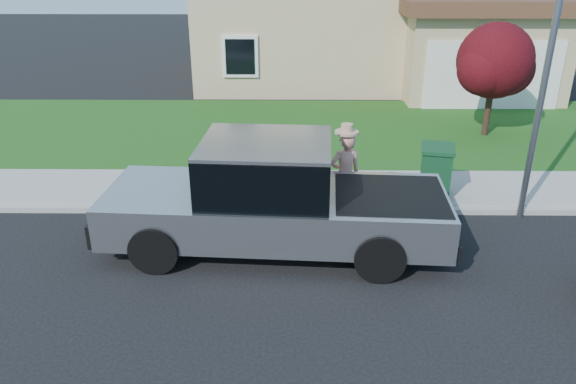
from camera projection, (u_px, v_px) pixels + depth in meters
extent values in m
plane|color=black|center=(308.00, 287.00, 9.54)|extent=(80.00, 80.00, 0.00)
cube|color=gray|center=(351.00, 210.00, 12.15)|extent=(40.00, 0.20, 0.12)
cube|color=gray|center=(347.00, 189.00, 13.15)|extent=(40.00, 2.00, 0.15)
cube|color=#133D11|center=(334.00, 131.00, 17.27)|extent=(40.00, 7.00, 0.10)
cube|color=tan|center=(469.00, 49.00, 21.62)|extent=(5.50, 6.00, 3.20)
cube|color=white|center=(493.00, 75.00, 19.00)|extent=(4.60, 0.12, 2.30)
cube|color=#4C2D1E|center=(475.00, 0.00, 20.89)|extent=(6.20, 6.80, 0.50)
cube|color=black|center=(240.00, 56.00, 20.28)|extent=(1.30, 0.10, 1.50)
cylinder|color=black|center=(155.00, 249.00, 9.85)|extent=(0.90, 0.39, 0.88)
cylinder|color=black|center=(183.00, 200.00, 11.70)|extent=(0.90, 0.39, 0.88)
cylinder|color=black|center=(380.00, 257.00, 9.59)|extent=(0.90, 0.39, 0.88)
cylinder|color=black|center=(372.00, 206.00, 11.44)|extent=(0.90, 0.39, 0.88)
cube|color=#A5A8AC|center=(276.00, 211.00, 10.51)|extent=(6.42, 2.60, 0.80)
cube|color=black|center=(266.00, 169.00, 10.18)|extent=(2.44, 2.20, 0.94)
cube|color=#A5A8AC|center=(266.00, 144.00, 9.98)|extent=(2.44, 2.20, 0.09)
cube|color=black|center=(390.00, 196.00, 10.22)|extent=(2.10, 2.00, 0.07)
cube|color=black|center=(111.00, 213.00, 10.78)|extent=(0.26, 2.10, 0.44)
cube|color=black|center=(447.00, 226.00, 10.38)|extent=(0.26, 2.10, 0.28)
cube|color=black|center=(229.00, 151.00, 11.37)|extent=(0.15, 0.25, 0.20)
imported|color=tan|center=(345.00, 175.00, 11.72)|extent=(0.76, 0.60, 1.84)
cylinder|color=tan|center=(347.00, 132.00, 11.33)|extent=(0.49, 0.49, 0.05)
cylinder|color=tan|center=(347.00, 128.00, 11.30)|extent=(0.25, 0.25, 0.17)
cylinder|color=black|center=(488.00, 110.00, 16.52)|extent=(0.19, 0.19, 1.50)
sphere|color=#440E13|center=(495.00, 61.00, 15.93)|extent=(2.15, 2.15, 2.15)
sphere|color=#440E13|center=(507.00, 69.00, 16.29)|extent=(1.59, 1.59, 1.59)
sphere|color=#440E13|center=(484.00, 69.00, 15.75)|extent=(1.50, 1.50, 1.50)
cube|color=#103B1F|center=(435.00, 173.00, 12.46)|extent=(0.78, 0.86, 1.06)
cube|color=#103B1F|center=(438.00, 148.00, 12.23)|extent=(0.85, 0.93, 0.08)
cylinder|color=slate|center=(543.00, 89.00, 10.88)|extent=(0.13, 0.13, 5.54)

